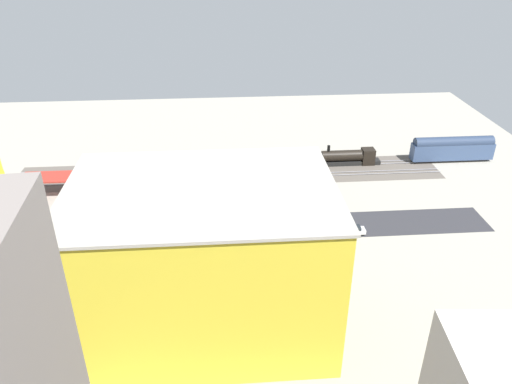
% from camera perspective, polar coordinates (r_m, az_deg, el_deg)
% --- Properties ---
extents(ground_plane, '(155.87, 155.87, 0.00)m').
position_cam_1_polar(ground_plane, '(95.77, -2.63, -3.04)').
color(ground_plane, '#9E998C').
rests_on(ground_plane, ground).
extents(rail_bed, '(97.43, 13.37, 0.01)m').
position_cam_1_polar(rail_bed, '(113.44, -3.00, 2.25)').
color(rail_bed, '#5B544C').
rests_on(rail_bed, ground).
extents(street_asphalt, '(97.43, 9.09, 0.01)m').
position_cam_1_polar(street_asphalt, '(92.30, -2.54, -4.36)').
color(street_asphalt, '#2D2D33').
rests_on(street_asphalt, ground).
extents(track_rails, '(97.42, 6.93, 0.12)m').
position_cam_1_polar(track_rails, '(113.36, -3.00, 2.33)').
color(track_rails, '#9E9EA8').
rests_on(track_rails, ground).
extents(platform_canopy_near, '(59.08, 5.33, 4.50)m').
position_cam_1_polar(platform_canopy_near, '(105.11, -10.63, 2.16)').
color(platform_canopy_near, '#A82D23').
rests_on(platform_canopy_near, ground).
extents(locomotive, '(14.13, 2.79, 4.98)m').
position_cam_1_polar(locomotive, '(119.11, 11.07, 4.01)').
color(locomotive, black).
rests_on(locomotive, ground).
extents(passenger_coach, '(19.88, 2.91, 6.24)m').
position_cam_1_polar(passenger_coach, '(127.20, 21.97, 4.75)').
color(passenger_coach, black).
rests_on(passenger_coach, ground).
extents(freight_coach_far, '(18.96, 3.03, 6.10)m').
position_cam_1_polar(freight_coach_far, '(109.76, -6.33, 3.02)').
color(freight_coach_far, black).
rests_on(freight_coach_far, ground).
extents(parked_car_0, '(4.19, 1.85, 1.58)m').
position_cam_1_polar(parked_car_0, '(92.31, 11.34, -4.44)').
color(parked_car_0, black).
rests_on(parked_car_0, ground).
extents(parked_car_1, '(4.19, 1.90, 1.52)m').
position_cam_1_polar(parked_car_1, '(90.70, 6.89, -4.70)').
color(parked_car_1, black).
rests_on(parked_car_1, ground).
extents(parked_car_2, '(4.52, 1.94, 1.66)m').
position_cam_1_polar(parked_car_2, '(89.72, 2.33, -4.86)').
color(parked_car_2, black).
rests_on(parked_car_2, ground).
extents(parked_car_3, '(4.18, 1.93, 1.61)m').
position_cam_1_polar(parked_car_3, '(88.78, -1.95, -5.26)').
color(parked_car_3, black).
rests_on(parked_car_3, ground).
extents(parked_car_4, '(4.16, 1.88, 1.73)m').
position_cam_1_polar(parked_car_4, '(89.16, -6.87, -5.27)').
color(parked_car_4, black).
rests_on(parked_car_4, ground).
extents(parked_car_5, '(4.69, 1.97, 1.82)m').
position_cam_1_polar(parked_car_5, '(90.07, -11.42, -5.27)').
color(parked_car_5, black).
rests_on(parked_car_5, ground).
extents(parked_car_6, '(4.15, 2.02, 1.78)m').
position_cam_1_polar(parked_car_6, '(90.96, -16.16, -5.56)').
color(parked_car_6, black).
rests_on(parked_car_6, ground).
extents(parked_car_7, '(4.25, 1.86, 1.70)m').
position_cam_1_polar(parked_car_7, '(92.89, -20.44, -5.57)').
color(parked_car_7, black).
rests_on(parked_car_7, ground).
extents(construction_building, '(33.47, 23.17, 21.26)m').
position_cam_1_polar(construction_building, '(66.50, -6.00, -7.96)').
color(construction_building, yellow).
rests_on(construction_building, ground).
extents(construction_roof_slab, '(34.07, 23.77, 0.40)m').
position_cam_1_polar(construction_roof_slab, '(60.74, -6.51, 0.31)').
color(construction_roof_slab, '#ADA89E').
rests_on(construction_roof_slab, construction_building).
extents(tower_crane, '(11.53, 20.16, 30.76)m').
position_cam_1_polar(tower_crane, '(64.52, -26.51, -4.82)').
color(tower_crane, gray).
rests_on(tower_crane, ground).
extents(box_truck_0, '(9.29, 2.78, 3.12)m').
position_cam_1_polar(box_truck_0, '(85.85, -8.92, -6.26)').
color(box_truck_0, black).
rests_on(box_truck_0, ground).
extents(box_truck_1, '(8.37, 3.10, 3.63)m').
position_cam_1_polar(box_truck_1, '(85.50, -10.90, -6.44)').
color(box_truck_1, black).
rests_on(box_truck_1, ground).
extents(box_truck_2, '(9.06, 3.05, 3.51)m').
position_cam_1_polar(box_truck_2, '(85.43, -1.78, -5.96)').
color(box_truck_2, black).
rests_on(box_truck_2, ground).
extents(street_tree_0, '(6.40, 6.40, 9.43)m').
position_cam_1_polar(street_tree_0, '(97.18, -19.13, -0.02)').
color(street_tree_0, brown).
rests_on(street_tree_0, ground).
extents(street_tree_1, '(4.04, 4.04, 7.06)m').
position_cam_1_polar(street_tree_1, '(96.56, -17.97, -0.82)').
color(street_tree_1, brown).
rests_on(street_tree_1, ground).
extents(street_tree_2, '(6.25, 6.25, 8.70)m').
position_cam_1_polar(street_tree_2, '(94.65, -2.73, 0.43)').
color(street_tree_2, brown).
rests_on(street_tree_2, ground).
extents(street_tree_3, '(6.21, 6.21, 8.36)m').
position_cam_1_polar(street_tree_3, '(94.63, -0.38, 0.23)').
color(street_tree_3, brown).
rests_on(street_tree_3, ground).
extents(street_tree_4, '(4.56, 4.56, 7.79)m').
position_cam_1_polar(street_tree_4, '(94.59, -3.07, 0.34)').
color(street_tree_4, brown).
rests_on(street_tree_4, ground).
extents(street_tree_5, '(4.03, 4.03, 6.52)m').
position_cam_1_polar(street_tree_5, '(95.48, 6.38, -0.21)').
color(street_tree_5, brown).
rests_on(street_tree_5, ground).
extents(traffic_light, '(0.50, 0.36, 7.03)m').
position_cam_1_polar(traffic_light, '(95.19, 5.99, -0.18)').
color(traffic_light, '#333333').
rests_on(traffic_light, ground).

